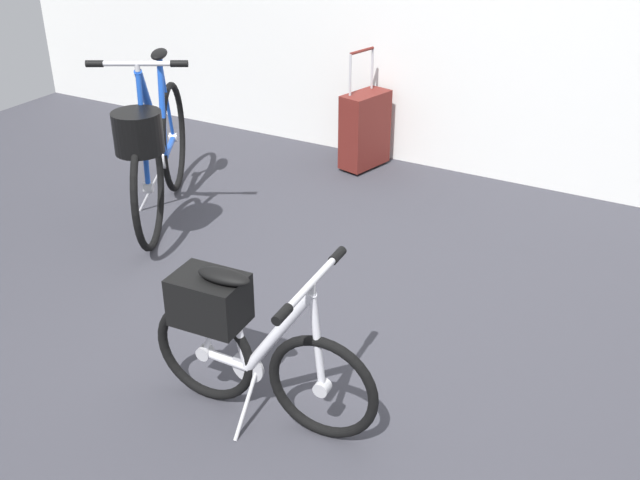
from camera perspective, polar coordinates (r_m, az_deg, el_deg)
The scene contains 4 objects.
ground_plane at distance 3.33m, azimuth -2.03°, elevation -9.78°, with size 8.11×8.11×0.00m, color #38383F.
folding_bike_foreground at distance 2.93m, azimuth -5.88°, elevation -7.48°, with size 0.98×0.53×0.70m.
display_bike_left at distance 4.48m, azimuth -12.37°, elevation 6.75°, with size 0.80×1.35×1.05m.
rolling_suitcase at distance 5.27m, azimuth 3.44°, elevation 8.42°, with size 0.26×0.39×0.83m.
Camera 1 is at (1.38, -2.25, 2.04)m, focal length 42.03 mm.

